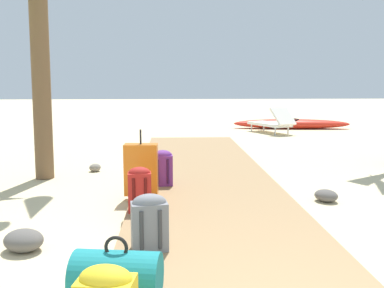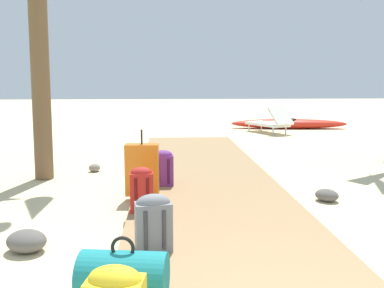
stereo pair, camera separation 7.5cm
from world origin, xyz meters
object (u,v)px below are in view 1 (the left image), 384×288
at_px(lounge_chair, 273,122).
at_px(backpack_grey, 150,221).
at_px(backpack_red, 140,188).
at_px(suitcase_orange, 141,169).
at_px(backpack_purple, 162,167).
at_px(duffel_bag_teal, 117,276).
at_px(kayak, 291,124).

bearing_deg(lounge_chair, backpack_grey, -109.93).
bearing_deg(backpack_red, suitcase_orange, 92.48).
xyz_separation_m(backpack_red, backpack_purple, (0.24, 1.23, -0.01)).
relative_size(suitcase_orange, backpack_purple, 1.70).
distance_m(backpack_grey, backpack_purple, 2.37).
relative_size(suitcase_orange, lounge_chair, 0.52).
bearing_deg(suitcase_orange, backpack_grey, -83.90).
distance_m(duffel_bag_teal, suitcase_orange, 2.75).
relative_size(backpack_grey, kayak, 0.13).
bearing_deg(suitcase_orange, backpack_purple, 61.81).
relative_size(backpack_red, suitcase_orange, 0.60).
bearing_deg(suitcase_orange, duffel_bag_teal, -89.55).
distance_m(lounge_chair, kayak, 1.50).
xyz_separation_m(duffel_bag_teal, kayak, (4.29, 10.91, -0.10)).
height_order(duffel_bag_teal, backpack_red, backpack_red).
height_order(backpack_purple, kayak, backpack_purple).
bearing_deg(lounge_chair, suitcase_orange, -116.03).
relative_size(duffel_bag_teal, backpack_grey, 1.24).
bearing_deg(lounge_chair, kayak, 52.75).
bearing_deg(backpack_red, duffel_bag_teal, -90.29).
bearing_deg(backpack_red, backpack_grey, -81.60).
bearing_deg(backpack_grey, suitcase_orange, 96.10).
bearing_deg(lounge_chair, backpack_purple, -115.86).
xyz_separation_m(backpack_grey, backpack_red, (-0.17, 1.14, 0.00)).
xyz_separation_m(backpack_purple, lounge_chair, (3.14, 6.47, -0.02)).
relative_size(duffel_bag_teal, backpack_purple, 1.25).
bearing_deg(backpack_grey, lounge_chair, 70.07).
height_order(suitcase_orange, backpack_purple, suitcase_orange).
relative_size(duffel_bag_teal, kayak, 0.17).
height_order(backpack_grey, backpack_purple, backpack_grey).
distance_m(duffel_bag_teal, lounge_chair, 10.29).
relative_size(backpack_purple, kayak, 0.13).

